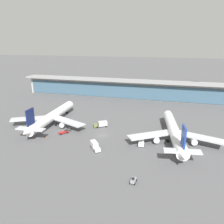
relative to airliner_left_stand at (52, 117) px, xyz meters
The scene contains 12 objects.
ground_plane 32.47m from the airliner_left_stand, 12.06° to the right, with size 1200.00×1200.00×0.00m, color #515154.
airliner_left_stand is the anchor object (origin of this frame).
airliner_centre_stand 64.99m from the airliner_left_stand, ahead, with size 42.28×55.49×14.80m.
service_truck_near_nose_white 39.17m from the airliner_left_stand, 33.09° to the right, with size 6.36×7.13×3.10m.
service_truck_under_wing_grey 66.50m from the airliner_left_stand, 37.29° to the right, with size 1.97×3.01×2.05m.
service_truck_mid_apron_red 15.97m from the airliner_left_stand, 38.99° to the right, with size 5.31×6.15×2.70m.
service_truck_by_tail_olive 27.70m from the airliner_left_stand, ahead, with size 7.41×5.81×3.10m.
service_truck_on_taxiway_white 52.42m from the airliner_left_stand, 11.33° to the right, with size 2.78×8.69×2.95m.
terminal_building 77.23m from the airliner_left_stand, 65.97° to the left, with size 185.39×12.80×15.20m.
safety_cone_alpha 18.88m from the airliner_left_stand, 68.72° to the right, with size 0.62×0.62×0.70m.
safety_cone_bravo 18.66m from the airliner_left_stand, 111.34° to the right, with size 0.62×0.62×0.70m.
safety_cone_charlie 19.02m from the airliner_left_stand, 111.67° to the right, with size 0.62×0.62×0.70m.
Camera 1 is at (31.21, -93.88, 43.45)m, focal length 35.18 mm.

